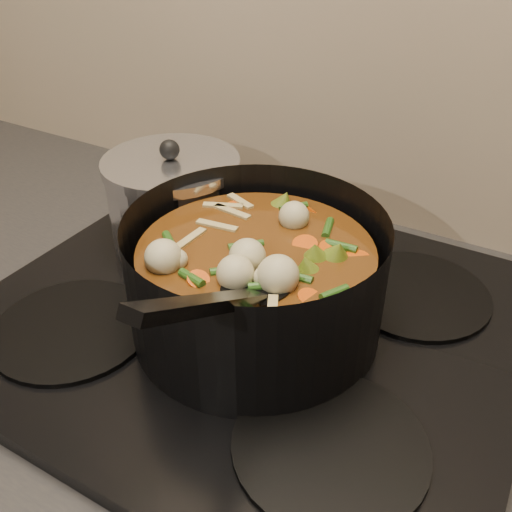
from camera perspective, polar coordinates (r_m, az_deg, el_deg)
The scene contains 3 objects.
stovetop at distance 0.69m, azimuth -0.53°, elevation -6.19°, with size 0.62×0.54×0.03m.
stockpot at distance 0.62m, azimuth 0.01°, elevation -2.46°, with size 0.33×0.40×0.21m.
saucepan at distance 0.79m, azimuth -8.20°, elevation 5.53°, with size 0.18×0.18×0.15m.
Camera 1 is at (0.27, 1.48, 1.36)m, focal length 40.00 mm.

